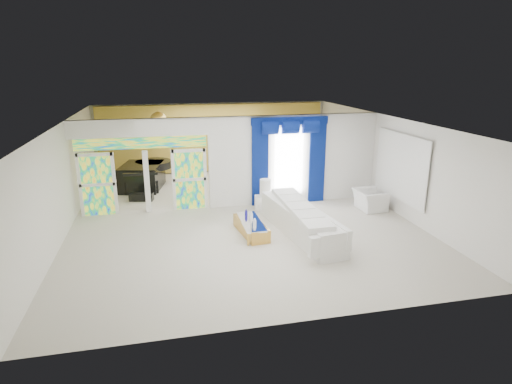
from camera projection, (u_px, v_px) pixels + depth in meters
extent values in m
plane|color=#B7AF9E|center=(239.00, 215.00, 13.51)|extent=(12.00, 12.00, 0.00)
cube|color=white|center=(295.00, 159.00, 14.46)|extent=(5.70, 0.18, 3.00)
cube|color=white|center=(140.00, 128.00, 13.07)|extent=(4.30, 0.18, 0.55)
cube|color=#994C3F|center=(97.00, 184.00, 13.26)|extent=(0.95, 0.04, 2.00)
cube|color=#994C3F|center=(190.00, 179.00, 13.86)|extent=(0.95, 0.04, 2.00)
cube|color=#994C3F|center=(141.00, 143.00, 13.20)|extent=(4.00, 0.05, 0.35)
cube|color=white|center=(289.00, 162.00, 14.33)|extent=(1.00, 0.02, 2.30)
cube|color=#031448|center=(260.00, 165.00, 14.11)|extent=(0.55, 0.10, 2.80)
cube|color=#031448|center=(317.00, 162.00, 14.53)|extent=(0.55, 0.10, 2.80)
cube|color=#031448|center=(290.00, 121.00, 13.91)|extent=(2.60, 0.12, 0.25)
cube|color=white|center=(401.00, 167.00, 13.16)|extent=(0.04, 2.70, 1.90)
cube|color=gold|center=(214.00, 138.00, 18.59)|extent=(9.70, 0.12, 2.90)
cube|color=silver|center=(300.00, 222.00, 11.92)|extent=(1.33, 3.95, 0.74)
cube|color=gold|center=(251.00, 228.00, 11.97)|extent=(0.76, 1.69, 0.36)
cube|color=white|center=(274.00, 202.00, 14.13)|extent=(1.31, 0.57, 0.42)
cylinder|color=silver|center=(265.00, 188.00, 13.92)|extent=(0.36, 0.36, 0.58)
imported|color=silver|center=(370.00, 200.00, 13.97)|extent=(0.91, 1.03, 0.65)
cube|color=black|center=(142.00, 176.00, 16.32)|extent=(1.77, 2.11, 0.94)
cube|color=black|center=(141.00, 197.00, 14.92)|extent=(0.86, 0.48, 0.27)
cube|color=tan|center=(98.00, 189.00, 14.76)|extent=(0.72, 0.68, 0.87)
sphere|color=gold|center=(158.00, 120.00, 15.45)|extent=(0.60, 0.60, 0.60)
cylinder|color=white|center=(251.00, 216.00, 12.20)|extent=(0.11, 0.11, 0.13)
cylinder|color=navy|center=(246.00, 214.00, 12.33)|extent=(0.08, 0.08, 0.15)
cylinder|color=silver|center=(255.00, 223.00, 11.65)|extent=(0.10, 0.10, 0.13)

